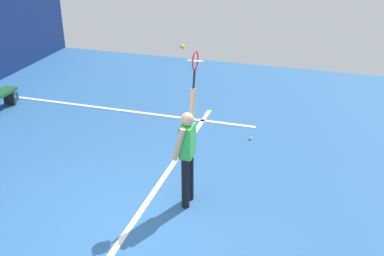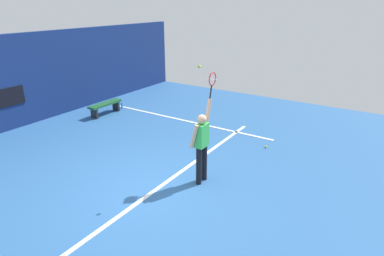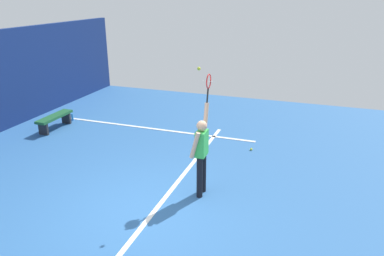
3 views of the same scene
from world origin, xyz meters
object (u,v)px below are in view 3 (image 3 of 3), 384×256
tennis_player (201,151)px  tennis_ball (199,69)px  tennis_racket (209,83)px  court_bench (55,119)px  water_bottle (72,117)px  spare_ball (251,149)px

tennis_player → tennis_ball: size_ratio=29.19×
tennis_player → tennis_ball: 1.74m
tennis_racket → court_bench: bearing=71.6°
court_bench → water_bottle: (0.87, 0.00, -0.22)m
tennis_racket → water_bottle: size_ratio=2.61×
tennis_racket → spare_ball: 3.31m
water_bottle → tennis_racket: bearing=-115.9°
court_bench → spare_ball: bearing=-86.6°
spare_ball → court_bench: bearing=93.4°
tennis_racket → spare_ball: bearing=-14.7°
tennis_ball → spare_ball: size_ratio=1.00×
court_bench → water_bottle: court_bench is taller
water_bottle → tennis_player: bearing=-119.3°
tennis_player → spare_ball: bearing=-12.6°
tennis_player → tennis_ball: bearing=123.9°
tennis_ball → court_bench: (2.34, 5.61, -2.41)m
tennis_ball → court_bench: tennis_ball is taller
tennis_player → water_bottle: size_ratio=8.27×
tennis_racket → spare_ball: size_ratio=9.20×
tennis_player → water_bottle: tennis_player is taller
tennis_player → water_bottle: (3.17, 5.66, -0.89)m
spare_ball → tennis_ball: bearing=166.5°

